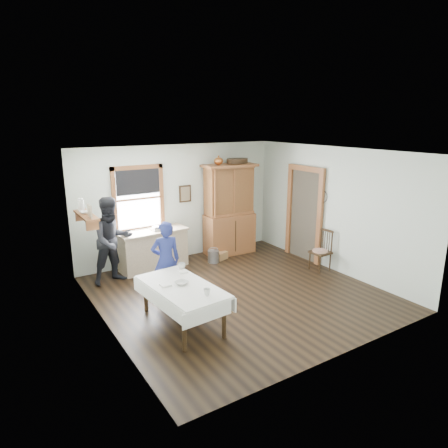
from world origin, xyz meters
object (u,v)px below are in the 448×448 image
object	(u,v)px
china_hutch	(229,210)
wicker_basket	(221,256)
woman_blue	(166,263)
spindle_chair	(320,250)
figure_dark	(113,244)
work_counter	(153,249)
dining_table	(182,305)
pail	(213,256)

from	to	relation	value
china_hutch	wicker_basket	xyz separation A→B (m)	(-0.44, -0.30, -1.02)
wicker_basket	woman_blue	bearing A→B (deg)	-147.18
spindle_chair	figure_dark	bearing A→B (deg)	154.20
work_counter	woman_blue	world-z (taller)	woman_blue
dining_table	figure_dark	xyz separation A→B (m)	(-0.39, 2.32, 0.49)
spindle_chair	wicker_basket	distance (m)	2.34
dining_table	work_counter	bearing A→B (deg)	77.27
work_counter	figure_dark	distance (m)	1.09
woman_blue	pail	bearing A→B (deg)	-135.34
pail	figure_dark	xyz separation A→B (m)	(-2.31, 0.09, 0.68)
spindle_chair	china_hutch	bearing A→B (deg)	114.55
work_counter	spindle_chair	distance (m)	3.70
woman_blue	figure_dark	xyz separation A→B (m)	(-0.58, 1.29, 0.14)
work_counter	wicker_basket	xyz separation A→B (m)	(1.58, -0.30, -0.35)
pail	dining_table	bearing A→B (deg)	-130.73
spindle_chair	pail	world-z (taller)	spindle_chair
spindle_chair	figure_dark	size ratio (longest dim) A/B	0.56
spindle_chair	woman_blue	world-z (taller)	woman_blue
spindle_chair	woman_blue	distance (m)	3.50
dining_table	woman_blue	distance (m)	1.11
figure_dark	spindle_chair	bearing A→B (deg)	-32.12
dining_table	wicker_basket	xyz separation A→B (m)	(2.17, 2.31, -0.25)
wicker_basket	dining_table	bearing A→B (deg)	-133.22
china_hutch	spindle_chair	bearing A→B (deg)	-60.35
work_counter	woman_blue	distance (m)	1.65
china_hutch	dining_table	size ratio (longest dim) A/B	1.31
spindle_chair	figure_dark	world-z (taller)	figure_dark
woman_blue	work_counter	bearing A→B (deg)	-94.08
china_hutch	spindle_chair	xyz separation A→B (m)	(1.04, -2.08, -0.65)
spindle_chair	work_counter	bearing A→B (deg)	143.82
wicker_basket	figure_dark	bearing A→B (deg)	179.78
china_hutch	wicker_basket	world-z (taller)	china_hutch
china_hutch	pail	world-z (taller)	china_hutch
pail	woman_blue	xyz separation A→B (m)	(-1.72, -1.19, 0.55)
pail	wicker_basket	xyz separation A→B (m)	(0.26, 0.08, -0.05)
wicker_basket	figure_dark	xyz separation A→B (m)	(-2.56, 0.01, 0.73)
pail	woman_blue	size ratio (longest dim) A/B	0.20
work_counter	wicker_basket	size ratio (longest dim) A/B	5.07
spindle_chair	pail	distance (m)	2.45
china_hutch	dining_table	xyz separation A→B (m)	(-2.61, -2.61, -0.77)
china_hutch	dining_table	bearing A→B (deg)	-131.82
dining_table	spindle_chair	distance (m)	3.69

